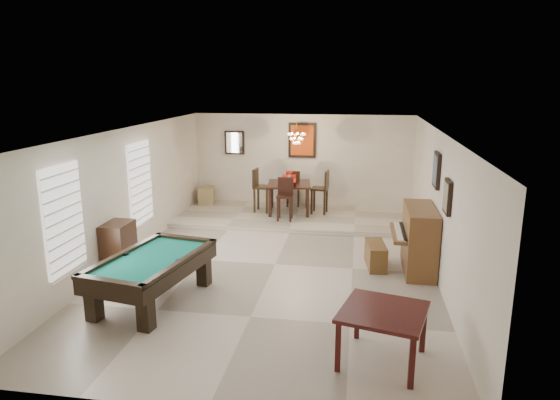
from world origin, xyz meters
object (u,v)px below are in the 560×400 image
(pool_table, at_px, (153,280))
(dining_chair_south, at_px, (285,199))
(dining_table, at_px, (289,196))
(upright_piano, at_px, (411,239))
(flower_vase, at_px, (289,175))
(corner_bench, at_px, (206,195))
(piano_bench, at_px, (376,255))
(dining_chair_north, at_px, (293,188))
(dining_chair_east, at_px, (319,192))
(dining_chair_west, at_px, (262,190))
(chandelier, at_px, (297,134))
(square_table, at_px, (382,336))
(apothecary_chest, at_px, (119,249))

(pool_table, xyz_separation_m, dining_chair_south, (1.46, 4.69, 0.28))
(dining_table, bearing_deg, upright_piano, -50.20)
(flower_vase, relative_size, corner_bench, 0.41)
(upright_piano, height_order, piano_bench, upright_piano)
(upright_piano, distance_m, dining_chair_north, 4.91)
(pool_table, height_order, dining_chair_east, dining_chair_east)
(piano_bench, xyz_separation_m, dining_table, (-2.15, 3.30, 0.34))
(dining_table, relative_size, dining_chair_south, 1.04)
(dining_chair_west, height_order, chandelier, chandelier)
(dining_chair_south, distance_m, chandelier, 1.64)
(square_table, bearing_deg, dining_chair_east, 101.38)
(dining_chair_south, bearing_deg, dining_table, 87.53)
(upright_piano, bearing_deg, corner_bench, 143.03)
(pool_table, height_order, square_table, pool_table)
(pool_table, bearing_deg, chandelier, 82.76)
(apothecary_chest, distance_m, corner_bench, 4.99)
(dining_chair_south, xyz_separation_m, dining_chair_west, (-0.70, 0.71, 0.05))
(pool_table, height_order, corner_bench, pool_table)
(dining_chair_east, relative_size, chandelier, 1.88)
(dining_table, distance_m, dining_chair_west, 0.71)
(flower_vase, xyz_separation_m, corner_bench, (-2.42, 0.58, -0.78))
(piano_bench, distance_m, dining_table, 3.95)
(apothecary_chest, distance_m, dining_table, 5.09)
(piano_bench, relative_size, apothecary_chest, 0.86)
(dining_table, distance_m, dining_chair_east, 0.79)
(flower_vase, height_order, dining_chair_north, flower_vase)
(upright_piano, bearing_deg, dining_chair_east, 120.58)
(square_table, distance_m, dining_chair_south, 6.30)
(square_table, distance_m, flower_vase, 7.03)
(apothecary_chest, relative_size, dining_chair_north, 0.98)
(square_table, relative_size, dining_table, 0.94)
(dining_table, bearing_deg, chandelier, -52.10)
(piano_bench, bearing_deg, apothecary_chest, -166.73)
(dining_chair_north, bearing_deg, chandelier, 95.84)
(piano_bench, xyz_separation_m, dining_chair_east, (-1.36, 3.34, 0.45))
(flower_vase, height_order, dining_chair_east, dining_chair_east)
(corner_bench, bearing_deg, dining_table, -13.37)
(square_table, distance_m, dining_table, 6.99)
(dining_table, bearing_deg, square_table, -72.22)
(upright_piano, bearing_deg, dining_chair_north, 124.40)
(dining_chair_south, xyz_separation_m, dining_chair_north, (0.01, 1.44, -0.02))
(dining_chair_west, xyz_separation_m, dining_chair_east, (1.49, 0.06, -0.00))
(upright_piano, distance_m, dining_chair_west, 4.82)
(dining_table, distance_m, dining_chair_north, 0.71)
(dining_table, xyz_separation_m, flower_vase, (0.00, 0.00, 0.56))
(dining_chair_east, bearing_deg, piano_bench, 28.60)
(pool_table, relative_size, dining_table, 2.01)
(dining_chair_south, bearing_deg, pool_table, -109.52)
(dining_chair_east, bearing_deg, dining_chair_west, -81.07)
(upright_piano, bearing_deg, chandelier, 129.97)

